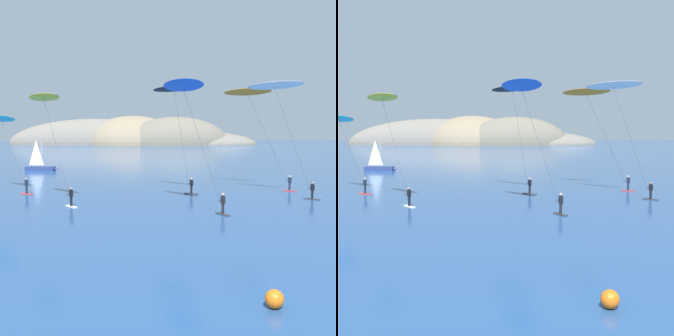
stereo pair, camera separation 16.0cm
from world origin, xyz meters
TOP-DOWN VIEW (x-y plane):
  - headland_island at (8.16, 209.54)m, footprint 125.26×54.55m
  - sailboat_near at (-15.64, 66.97)m, footprint 5.97×2.12m
  - kitesurfer_cyan at (-15.42, 42.72)m, footprint 6.28×5.94m
  - kitesurfer_blue at (2.77, 30.59)m, footprint 5.01×7.35m
  - kitesurfer_yellow at (-9.50, 34.97)m, footprint 5.45×6.81m
  - kitesurfer_orange at (12.12, 42.29)m, footprint 7.16×6.89m
  - kitesurfer_white at (12.95, 36.06)m, footprint 5.95×6.68m
  - kitesurfer_black at (3.14, 39.81)m, footprint 4.91×5.68m
  - marker_buoy at (2.73, 9.44)m, footprint 0.70×0.70m

SIDE VIEW (x-z plane):
  - headland_island at x=8.16m, z-range -14.79..14.79m
  - marker_buoy at x=2.73m, z-range 0.00..0.70m
  - sailboat_near at x=-15.64m, z-range -2.21..3.49m
  - kitesurfer_cyan at x=-15.42m, z-range 3.21..11.54m
  - kitesurfer_yellow at x=-9.50m, z-range 3.91..13.95m
  - kitesurfer_blue at x=2.77m, z-range 4.23..15.20m
  - kitesurfer_black at x=3.14m, z-range 4.56..15.97m
  - kitesurfer_orange at x=12.12m, z-range 4.59..16.08m
  - kitesurfer_white at x=12.95m, z-range 4.57..16.12m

